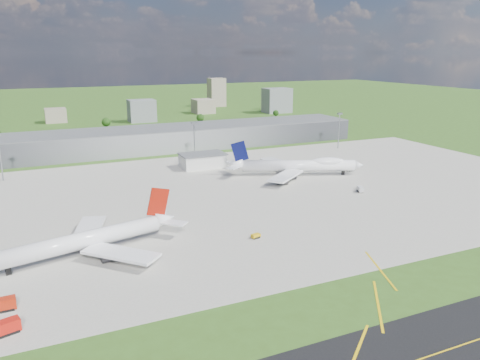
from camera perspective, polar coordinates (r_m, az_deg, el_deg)
name	(u,v)px	position (r m, az deg, el deg)	size (l,w,h in m)	color
ground	(165,153)	(329.85, -9.12, 3.25)	(1400.00, 1400.00, 0.00)	#34561B
apron	(244,193)	(232.29, 0.44, -1.63)	(360.00, 190.00, 0.08)	gray
terminal	(159,139)	(342.69, -9.83, 4.95)	(300.00, 42.00, 15.00)	gray
ops_building	(203,161)	(285.14, -4.56, 2.34)	(26.00, 16.00, 8.00)	silver
mast_center	(194,135)	(296.38, -5.60, 5.51)	(3.50, 2.00, 25.90)	gray
mast_east	(339,124)	(346.76, 12.01, 6.67)	(3.50, 2.00, 25.90)	gray
airliner_red_twin	(88,240)	(170.50, -18.10, -6.99)	(70.20, 53.79, 19.50)	white
airliner_blue_quad	(299,166)	(267.42, 7.15, 1.75)	(73.64, 56.04, 20.18)	white
fire_truck	(0,306)	(145.52, -27.18, -13.46)	(7.94, 3.35, 3.48)	#AA220C
crash_tender	(5,328)	(134.47, -26.70, -15.81)	(7.38, 4.76, 3.54)	#B4160C
tug_yellow	(256,236)	(177.12, 1.93, -6.86)	(3.65, 2.58, 1.68)	gold
van_white_near	(360,189)	(241.85, 14.46, -1.12)	(4.21, 5.76, 2.67)	silver
van_white_far	(350,169)	(283.50, 13.27, 1.33)	(5.22, 3.25, 2.50)	silver
bldg_cw	(56,115)	(506.33, -21.55, 7.34)	(20.00, 18.00, 14.00)	gray
bldg_c	(142,111)	(486.45, -11.89, 8.26)	(26.00, 20.00, 22.00)	slate
bldg_ce	(203,106)	(546.92, -4.51, 8.97)	(22.00, 24.00, 16.00)	gray
bldg_e	(277,100)	(551.52, 4.52, 9.64)	(30.00, 22.00, 28.00)	slate
bldg_tall_e	(217,92)	(615.85, -2.88, 10.63)	(20.00, 18.00, 36.00)	gray
tree_c	(106,122)	(450.81, -16.01, 6.81)	(8.10, 8.10, 9.90)	#382314
tree_e	(200,118)	(467.10, -4.86, 7.58)	(7.65, 7.65, 9.35)	#382314
tree_far_e	(276,113)	(512.50, 4.39, 8.16)	(6.30, 6.30, 7.70)	#382314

